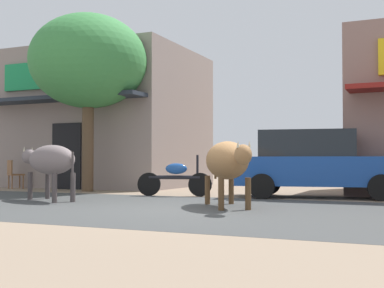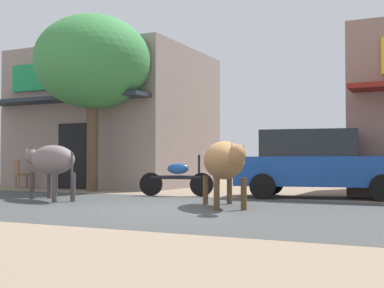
{
  "view_description": "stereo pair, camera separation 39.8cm",
  "coord_description": "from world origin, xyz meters",
  "px_view_note": "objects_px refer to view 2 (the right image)",
  "views": [
    {
      "loc": [
        4.05,
        -8.88,
        0.9
      ],
      "look_at": [
        -0.77,
        2.03,
        1.29
      ],
      "focal_mm": 48.59,
      "sensor_mm": 36.0,
      "label": 1
    },
    {
      "loc": [
        4.41,
        -8.71,
        0.9
      ],
      "look_at": [
        -0.77,
        2.03,
        1.29
      ],
      "focal_mm": 48.59,
      "sensor_mm": 36.0,
      "label": 2
    }
  ],
  "objects_px": {
    "parked_motorcycle": "(177,178)",
    "cow_near_brown": "(51,160)",
    "cafe_chair_near_tree": "(21,173)",
    "parked_hatchback_car": "(318,163)",
    "cow_far_dark": "(224,161)",
    "roadside_tree": "(93,63)"
  },
  "relations": [
    {
      "from": "parked_hatchback_car",
      "to": "cow_far_dark",
      "type": "relative_size",
      "value": 1.77
    },
    {
      "from": "parked_motorcycle",
      "to": "cow_near_brown",
      "type": "height_order",
      "value": "cow_near_brown"
    },
    {
      "from": "parked_motorcycle",
      "to": "cow_near_brown",
      "type": "relative_size",
      "value": 0.78
    },
    {
      "from": "roadside_tree",
      "to": "parked_motorcycle",
      "type": "xyz_separation_m",
      "value": [
        3.26,
        -0.81,
        -3.36
      ]
    },
    {
      "from": "parked_hatchback_car",
      "to": "cafe_chair_near_tree",
      "type": "bearing_deg",
      "value": 179.36
    },
    {
      "from": "roadside_tree",
      "to": "cow_far_dark",
      "type": "xyz_separation_m",
      "value": [
        5.54,
        -3.26,
        -2.93
      ]
    },
    {
      "from": "parked_hatchback_car",
      "to": "cafe_chair_near_tree",
      "type": "xyz_separation_m",
      "value": [
        -9.68,
        0.11,
        -0.33
      ]
    },
    {
      "from": "cow_far_dark",
      "to": "cafe_chair_near_tree",
      "type": "relative_size",
      "value": 2.65
    },
    {
      "from": "parked_hatchback_car",
      "to": "cow_far_dark",
      "type": "distance_m",
      "value": 3.58
    },
    {
      "from": "parked_motorcycle",
      "to": "cow_near_brown",
      "type": "xyz_separation_m",
      "value": [
        -1.97,
        -2.48,
        0.44
      ]
    },
    {
      "from": "parked_hatchback_car",
      "to": "cow_near_brown",
      "type": "height_order",
      "value": "parked_hatchback_car"
    },
    {
      "from": "roadside_tree",
      "to": "cow_near_brown",
      "type": "relative_size",
      "value": 2.16
    },
    {
      "from": "roadside_tree",
      "to": "cow_near_brown",
      "type": "distance_m",
      "value": 4.58
    },
    {
      "from": "parked_hatchback_car",
      "to": "parked_motorcycle",
      "type": "height_order",
      "value": "parked_hatchback_car"
    },
    {
      "from": "parked_hatchback_car",
      "to": "cow_near_brown",
      "type": "relative_size",
      "value": 1.78
    },
    {
      "from": "cow_near_brown",
      "to": "cafe_chair_near_tree",
      "type": "height_order",
      "value": "cow_near_brown"
    },
    {
      "from": "parked_motorcycle",
      "to": "parked_hatchback_car",
      "type": "bearing_deg",
      "value": 16.0
    },
    {
      "from": "parked_motorcycle",
      "to": "cafe_chair_near_tree",
      "type": "xyz_separation_m",
      "value": [
        -6.31,
        1.07,
        0.05
      ]
    },
    {
      "from": "cafe_chair_near_tree",
      "to": "parked_hatchback_car",
      "type": "bearing_deg",
      "value": -0.64
    },
    {
      "from": "parked_motorcycle",
      "to": "cafe_chair_near_tree",
      "type": "bearing_deg",
      "value": 170.34
    },
    {
      "from": "cow_near_brown",
      "to": "cow_far_dark",
      "type": "distance_m",
      "value": 4.26
    },
    {
      "from": "cafe_chair_near_tree",
      "to": "parked_motorcycle",
      "type": "bearing_deg",
      "value": -9.66
    }
  ]
}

